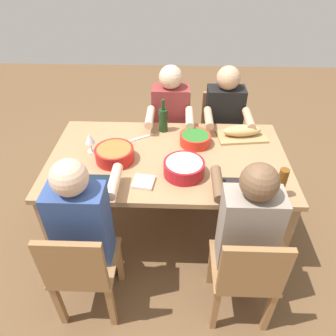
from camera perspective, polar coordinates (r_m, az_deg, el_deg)
The scene contains 22 objects.
ground_plane at distance 2.93m, azimuth 0.00°, elevation -9.76°, with size 8.00×8.00×0.00m, color brown.
dining_table at distance 2.48m, azimuth 0.00°, elevation 0.62°, with size 1.83×1.04×0.74m.
chair_far_right at distance 3.30m, azimuth 9.33°, elevation 6.78°, with size 0.40×0.40×0.85m.
diner_far_right at distance 3.04m, azimuth 10.07°, elevation 8.45°, with size 0.41×0.53×1.20m.
chair_far_center at distance 3.27m, azimuth 0.52°, elevation 7.03°, with size 0.40×0.40×0.85m.
diner_far_center at distance 3.01m, azimuth 0.44°, elevation 8.74°, with size 0.41×0.53×1.20m.
chair_near_left at distance 2.10m, azimuth -15.33°, elevation -17.14°, with size 0.40×0.40×0.85m.
diner_near_left at distance 2.05m, azimuth -15.06°, elevation -9.50°, with size 0.41×0.53×1.20m.
chair_near_right at distance 2.07m, azimuth 13.89°, elevation -18.06°, with size 0.40×0.40×0.85m.
diner_near_right at distance 2.02m, azimuth 13.98°, elevation -10.28°, with size 0.41×0.53×1.20m.
serving_bowl_fruit at distance 2.40m, azimuth -9.64°, elevation 2.60°, with size 0.29×0.29×0.10m.
serving_bowl_greens at distance 2.56m, azimuth 4.94°, elevation 5.31°, with size 0.25×0.25×0.09m.
serving_bowl_pasta at distance 2.23m, azimuth 2.91°, elevation 0.12°, with size 0.29×0.29×0.10m.
cutting_board at distance 2.72m, azimuth 13.12°, elevation 5.59°, with size 0.40×0.22×0.02m, color tan.
bread_loaf at distance 2.70m, azimuth 13.28°, elevation 6.57°, with size 0.32×0.11×0.09m, color tan.
wine_bottle at distance 2.70m, azimuth -0.87°, elevation 8.77°, with size 0.08×0.08×0.29m.
beer_bottle at distance 2.14m, azimuth 19.80°, elevation -2.62°, with size 0.06×0.06×0.22m, color brown.
wine_glass at distance 2.50m, azimuth -13.95°, elevation 5.10°, with size 0.08×0.08×0.17m.
placemat_near_left at distance 2.22m, azimuth -13.41°, elevation -3.07°, with size 0.32×0.23×0.01m, color #142333.
placemat_near_right at distance 2.19m, azimuth 12.94°, elevation -3.68°, with size 0.32×0.23×0.01m, color black.
carving_knife at distance 2.65m, azimuth -4.96°, elevation 5.44°, with size 0.23×0.02×0.01m, color silver.
napkin_stack at distance 2.18m, azimuth -4.43°, elevation -2.57°, with size 0.14×0.14×0.02m, color white.
Camera 1 is at (0.07, -1.97, 2.16)m, focal length 33.75 mm.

